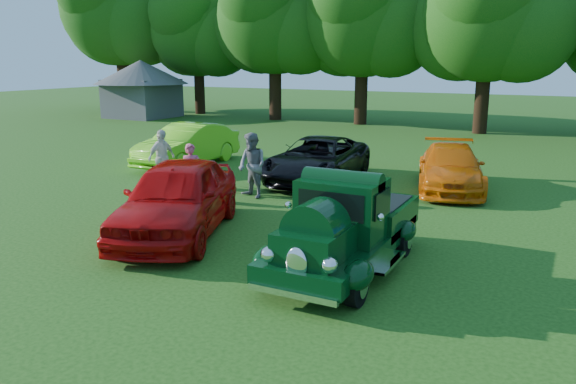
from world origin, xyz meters
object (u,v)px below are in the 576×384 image
at_px(back_car_orange, 451,168).
at_px(spectator_pink, 191,173).
at_px(spectator_white, 162,158).
at_px(back_car_lime, 188,145).
at_px(hero_pickup, 346,229).
at_px(red_convertible, 177,198).
at_px(back_car_black, 317,159).
at_px(gazebo, 141,82).
at_px(spectator_grey, 252,165).

height_order(back_car_orange, spectator_pink, spectator_pink).
height_order(spectator_pink, spectator_white, spectator_white).
xyz_separation_m(back_car_lime, spectator_white, (1.47, -3.27, 0.12)).
xyz_separation_m(hero_pickup, red_convertible, (-4.23, 0.27, 0.08)).
bearing_deg(back_car_orange, spectator_pink, -155.74).
height_order(back_car_black, spectator_white, spectator_white).
bearing_deg(back_car_black, gazebo, 141.17).
bearing_deg(red_convertible, spectator_pink, 99.97).
xyz_separation_m(hero_pickup, gazebo, (-23.31, 20.72, 1.62)).
distance_m(spectator_grey, gazebo, 25.13).
height_order(back_car_black, gazebo, gazebo).
bearing_deg(spectator_white, gazebo, 51.19).
relative_size(back_car_lime, back_car_black, 0.92).
distance_m(back_car_black, gazebo, 23.88).
height_order(back_car_black, back_car_orange, back_car_black).
xyz_separation_m(hero_pickup, spectator_white, (-7.87, 4.12, 0.12)).
distance_m(red_convertible, spectator_pink, 3.12).
distance_m(hero_pickup, spectator_white, 8.88).
bearing_deg(back_car_orange, spectator_white, -169.71).
height_order(back_car_lime, spectator_white, spectator_white).
relative_size(back_car_black, gazebo, 0.81).
relative_size(back_car_black, spectator_grey, 2.73).
relative_size(red_convertible, spectator_grey, 2.66).
height_order(spectator_pink, spectator_grey, spectator_grey).
distance_m(spectator_pink, spectator_white, 2.35).
height_order(hero_pickup, gazebo, gazebo).
bearing_deg(back_car_lime, red_convertible, -53.83).
relative_size(back_car_orange, spectator_grey, 2.46).
bearing_deg(back_car_black, spectator_white, -147.97).
height_order(red_convertible, back_car_lime, red_convertible).
distance_m(red_convertible, gazebo, 28.01).
bearing_deg(back_car_black, spectator_grey, -107.67).
xyz_separation_m(back_car_lime, back_car_orange, (9.72, 0.46, -0.11)).
distance_m(back_car_lime, spectator_grey, 5.84).
distance_m(back_car_black, spectator_white, 5.03).
relative_size(red_convertible, spectator_pink, 3.07).
distance_m(hero_pickup, back_car_orange, 7.86).
relative_size(spectator_grey, gazebo, 0.30).
bearing_deg(spectator_white, back_car_orange, -57.40).
height_order(spectator_grey, gazebo, gazebo).
bearing_deg(gazebo, red_convertible, -46.99).
relative_size(back_car_orange, gazebo, 0.73).
height_order(back_car_lime, back_car_orange, back_car_lime).
distance_m(hero_pickup, spectator_grey, 6.10).
xyz_separation_m(spectator_pink, gazebo, (-17.48, 17.78, 1.58)).
bearing_deg(back_car_black, hero_pickup, -65.64).
bearing_deg(back_car_lime, spectator_grey, -33.85).
distance_m(hero_pickup, gazebo, 31.23).
height_order(red_convertible, spectator_white, spectator_white).
height_order(spectator_pink, gazebo, gazebo).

